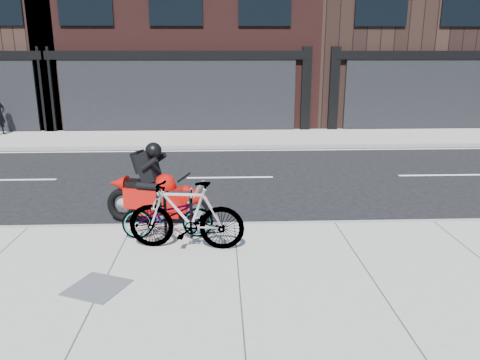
{
  "coord_description": "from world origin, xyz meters",
  "views": [
    {
      "loc": [
        -0.25,
        -10.62,
        3.43
      ],
      "look_at": [
        0.13,
        -1.5,
        0.9
      ],
      "focal_mm": 35.0,
      "sensor_mm": 36.0,
      "label": 1
    }
  ],
  "objects_px": {
    "bike_rack": "(178,210)",
    "motorcycle": "(163,192)",
    "utility_grate": "(97,287)",
    "bicycle_front": "(168,215)",
    "bicycle_rear": "(186,215)"
  },
  "relations": [
    {
      "from": "bike_rack",
      "to": "motorcycle",
      "type": "distance_m",
      "value": 1.05
    },
    {
      "from": "bike_rack",
      "to": "utility_grate",
      "type": "height_order",
      "value": "bike_rack"
    },
    {
      "from": "bicycle_front",
      "to": "bike_rack",
      "type": "bearing_deg",
      "value": -92.37
    },
    {
      "from": "bicycle_rear",
      "to": "utility_grate",
      "type": "relative_size",
      "value": 2.66
    },
    {
      "from": "bike_rack",
      "to": "bicycle_front",
      "type": "distance_m",
      "value": 0.21
    },
    {
      "from": "bike_rack",
      "to": "motorcycle",
      "type": "xyz_separation_m",
      "value": [
        -0.39,
        0.97,
        0.05
      ]
    },
    {
      "from": "bicycle_front",
      "to": "utility_grate",
      "type": "distance_m",
      "value": 2.08
    },
    {
      "from": "bicycle_front",
      "to": "bicycle_rear",
      "type": "distance_m",
      "value": 0.64
    },
    {
      "from": "bike_rack",
      "to": "bicycle_rear",
      "type": "distance_m",
      "value": 0.53
    },
    {
      "from": "motorcycle",
      "to": "bike_rack",
      "type": "bearing_deg",
      "value": -51.89
    },
    {
      "from": "bike_rack",
      "to": "bicycle_front",
      "type": "height_order",
      "value": "bike_rack"
    },
    {
      "from": "bicycle_rear",
      "to": "bike_rack",
      "type": "bearing_deg",
      "value": -152.74
    },
    {
      "from": "bicycle_rear",
      "to": "motorcycle",
      "type": "bearing_deg",
      "value": -151.59
    },
    {
      "from": "bicycle_rear",
      "to": "utility_grate",
      "type": "xyz_separation_m",
      "value": [
        -1.2,
        -1.37,
        -0.59
      ]
    },
    {
      "from": "bicycle_rear",
      "to": "motorcycle",
      "type": "distance_m",
      "value": 1.57
    }
  ]
}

